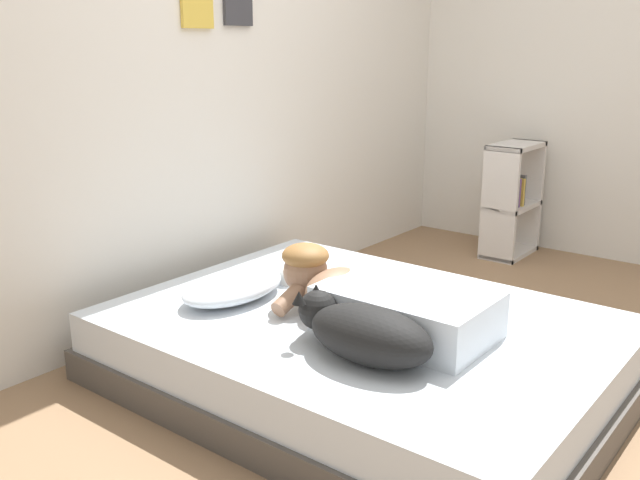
{
  "coord_description": "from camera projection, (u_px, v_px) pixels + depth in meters",
  "views": [
    {
      "loc": [
        -2.54,
        -1.12,
        1.38
      ],
      "look_at": [
        -0.22,
        0.69,
        0.55
      ],
      "focal_mm": 39.29,
      "sensor_mm": 36.0,
      "label": 1
    }
  ],
  "objects": [
    {
      "name": "ground_plane",
      "position": [
        481.0,
        381.0,
        2.96
      ],
      "size": [
        12.48,
        12.48,
        0.0
      ],
      "primitive_type": "plane",
      "color": "#8C6B4C"
    },
    {
      "name": "back_wall",
      "position": [
        211.0,
        69.0,
        3.55
      ],
      "size": [
        4.24,
        0.12,
        2.5
      ],
      "color": "silver",
      "rests_on": "ground"
    },
    {
      "name": "side_wall_right",
      "position": [
        607.0,
        64.0,
        4.42
      ],
      "size": [
        0.1,
        6.03,
        2.5
      ],
      "primitive_type": "cube",
      "color": "silver",
      "rests_on": "ground"
    },
    {
      "name": "bed",
      "position": [
        362.0,
        350.0,
        2.91
      ],
      "size": [
        1.5,
        2.01,
        0.3
      ],
      "color": "#4C4742",
      "rests_on": "ground"
    },
    {
      "name": "pillow",
      "position": [
        233.0,
        287.0,
        3.05
      ],
      "size": [
        0.52,
        0.32,
        0.11
      ],
      "primitive_type": "ellipsoid",
      "color": "silver",
      "rests_on": "bed"
    },
    {
      "name": "person_lying",
      "position": [
        377.0,
        300.0,
        2.75
      ],
      "size": [
        0.43,
        0.92,
        0.27
      ],
      "color": "silver",
      "rests_on": "bed"
    },
    {
      "name": "dog",
      "position": [
        363.0,
        332.0,
        2.45
      ],
      "size": [
        0.26,
        0.57,
        0.21
      ],
      "color": "black",
      "rests_on": "bed"
    },
    {
      "name": "coffee_cup",
      "position": [
        289.0,
        276.0,
        3.25
      ],
      "size": [
        0.12,
        0.09,
        0.07
      ],
      "color": "white",
      "rests_on": "bed"
    },
    {
      "name": "cell_phone",
      "position": [
        428.0,
        302.0,
        3.01
      ],
      "size": [
        0.07,
        0.14,
        0.01
      ],
      "primitive_type": "cube",
      "color": "black",
      "rests_on": "bed"
    },
    {
      "name": "bookshelf",
      "position": [
        511.0,
        199.0,
        4.62
      ],
      "size": [
        0.45,
        0.24,
        0.75
      ],
      "color": "silver",
      "rests_on": "ground"
    }
  ]
}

